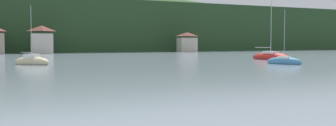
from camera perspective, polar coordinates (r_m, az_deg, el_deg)
wooded_hillside at (r=136.44m, az=-20.57°, el=4.35°), size 352.00×50.43×34.31m
shore_building_central at (r=101.81m, az=-17.97°, el=3.22°), size 5.22×4.23×6.98m
shore_building_eastcentral at (r=113.66m, az=2.81°, el=3.03°), size 5.49×3.41×5.73m
sailboat_far_0 at (r=52.07m, az=16.60°, el=0.20°), size 3.06×4.82×7.37m
sailboat_far_1 at (r=51.63m, az=-19.29°, el=0.20°), size 4.77×5.29×7.78m
sailboat_far_5 at (r=64.89m, az=14.77°, el=0.84°), size 3.29×7.83×10.74m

